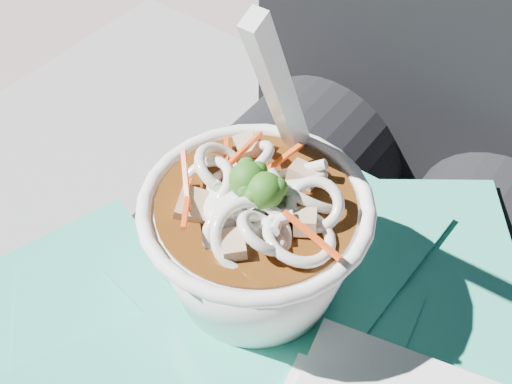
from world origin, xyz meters
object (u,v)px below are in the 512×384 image
Objects in this scene: lap at (266,369)px; person_body at (334,264)px; plastic_bag at (232,333)px; udon_bowl at (256,233)px.

lap is 0.10m from person_body.
lap is 1.13× the size of plastic_bag.
lap is 0.14m from udon_bowl.
person_body is (-0.00, 0.09, 0.03)m from lap.
plastic_bag is (-0.01, -0.12, 0.06)m from person_body.
plastic_bag is at bearing -78.13° from udon_bowl.
plastic_bag is at bearing -92.72° from person_body.
plastic_bag is (-0.01, -0.03, 0.08)m from lap.
lap is at bearing -25.19° from udon_bowl.
udon_bowl is (-0.01, 0.01, 0.14)m from lap.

